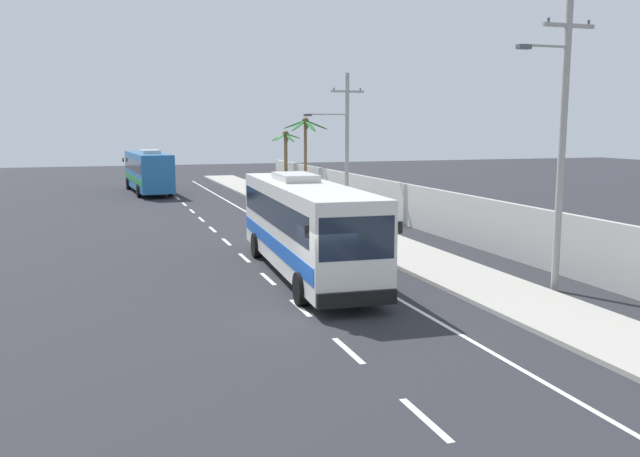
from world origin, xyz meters
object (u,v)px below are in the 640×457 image
(coach_bus_foreground, at_px, (305,224))
(coach_bus_far_lane, at_px, (148,170))
(palm_nearest, at_px, (305,137))
(utility_pole_mid, at_px, (345,141))
(pedestrian_near_kerb, at_px, (349,214))
(motorcycle_beside_bus, at_px, (305,220))
(palm_second, at_px, (286,149))
(utility_pole_nearest, at_px, (562,129))

(coach_bus_foreground, relative_size, coach_bus_far_lane, 1.08)
(coach_bus_foreground, height_order, palm_nearest, palm_nearest)
(utility_pole_mid, bearing_deg, pedestrian_near_kerb, -108.45)
(motorcycle_beside_bus, bearing_deg, coach_bus_far_lane, 104.50)
(coach_bus_foreground, relative_size, palm_nearest, 2.01)
(coach_bus_foreground, bearing_deg, palm_second, 75.78)
(coach_bus_foreground, height_order, utility_pole_mid, utility_pole_mid)
(coach_bus_foreground, height_order, utility_pole_nearest, utility_pole_nearest)
(palm_nearest, bearing_deg, coach_bus_foreground, -107.10)
(utility_pole_nearest, height_order, palm_second, utility_pole_nearest)
(motorcycle_beside_bus, bearing_deg, palm_nearest, 72.85)
(coach_bus_far_lane, height_order, utility_pole_nearest, utility_pole_nearest)
(pedestrian_near_kerb, relative_size, palm_second, 0.33)
(palm_nearest, bearing_deg, coach_bus_far_lane, 149.76)
(motorcycle_beside_bus, bearing_deg, coach_bus_foreground, -107.00)
(motorcycle_beside_bus, relative_size, utility_pole_nearest, 0.19)
(coach_bus_foreground, height_order, coach_bus_far_lane, coach_bus_foreground)
(palm_nearest, xyz_separation_m, palm_second, (0.21, 6.55, -1.11))
(motorcycle_beside_bus, xyz_separation_m, utility_pole_nearest, (4.28, -14.62, 4.76))
(motorcycle_beside_bus, relative_size, pedestrian_near_kerb, 1.17)
(motorcycle_beside_bus, distance_m, pedestrian_near_kerb, 2.34)
(coach_bus_far_lane, bearing_deg, utility_pole_nearest, -74.81)
(pedestrian_near_kerb, height_order, utility_pole_mid, utility_pole_mid)
(utility_pole_nearest, distance_m, palm_nearest, 31.97)
(pedestrian_near_kerb, relative_size, utility_pole_nearest, 0.16)
(motorcycle_beside_bus, bearing_deg, utility_pole_nearest, -73.69)
(coach_bus_far_lane, distance_m, motorcycle_beside_bus, 24.89)
(coach_bus_foreground, distance_m, palm_second, 34.45)
(coach_bus_foreground, xyz_separation_m, utility_pole_nearest, (7.18, -5.13, 3.50))
(pedestrian_near_kerb, distance_m, palm_second, 25.27)
(coach_bus_foreground, bearing_deg, coach_bus_far_lane, 95.65)
(coach_bus_foreground, distance_m, motorcycle_beside_bus, 10.00)
(pedestrian_near_kerb, bearing_deg, coach_bus_foreground, -96.26)
(motorcycle_beside_bus, height_order, utility_pole_nearest, utility_pole_nearest)
(utility_pole_mid, bearing_deg, palm_second, 85.33)
(coach_bus_far_lane, bearing_deg, coach_bus_foreground, -84.35)
(coach_bus_far_lane, xyz_separation_m, palm_second, (11.77, -0.19, 1.68))
(coach_bus_foreground, bearing_deg, palm_nearest, 72.90)
(coach_bus_foreground, distance_m, pedestrian_near_kerb, 9.84)
(motorcycle_beside_bus, distance_m, palm_nearest, 18.57)
(pedestrian_near_kerb, relative_size, utility_pole_mid, 0.20)
(coach_bus_far_lane, height_order, utility_pole_mid, utility_pole_mid)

